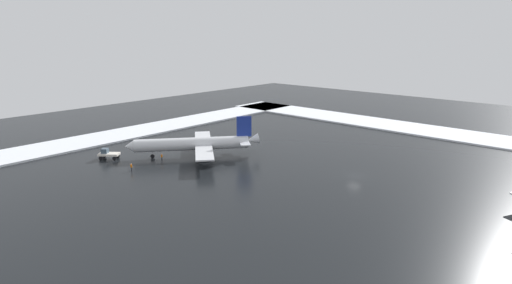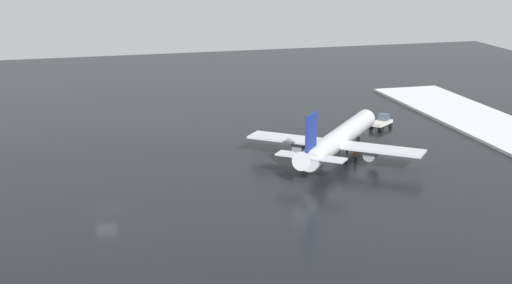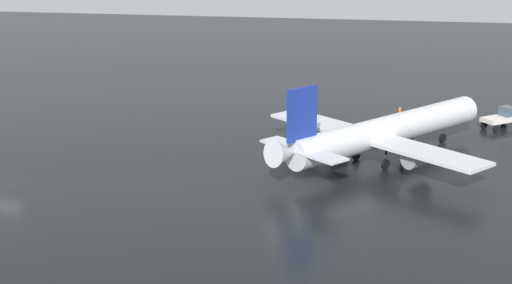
% 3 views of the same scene
% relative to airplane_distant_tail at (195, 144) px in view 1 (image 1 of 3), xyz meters
% --- Properties ---
extents(ground_plane, '(240.00, 240.00, 0.00)m').
position_rel_airplane_distant_tail_xyz_m(ground_plane, '(-34.74, -13.05, -3.09)').
color(ground_plane, black).
extents(snow_bank_far, '(152.00, 16.00, 0.47)m').
position_rel_airplane_distant_tail_xyz_m(snow_bank_far, '(-34.74, -63.05, -2.86)').
color(snow_bank_far, white).
rests_on(snow_bank_far, ground_plane).
extents(snow_bank_right, '(14.00, 116.00, 0.47)m').
position_rel_airplane_distant_tail_xyz_m(snow_bank_right, '(32.26, -13.05, -2.86)').
color(snow_bank_right, white).
rests_on(snow_bank_right, ground_plane).
extents(airplane_distant_tail, '(23.82, 26.08, 9.36)m').
position_rel_airplane_distant_tail_xyz_m(airplane_distant_tail, '(0.00, 0.00, 0.00)').
color(airplane_distant_tail, silver).
rests_on(airplane_distant_tail, ground_plane).
extents(pushback_tug, '(4.96, 4.60, 2.50)m').
position_rel_airplane_distant_tail_xyz_m(pushback_tug, '(13.59, 14.95, -1.81)').
color(pushback_tug, silver).
rests_on(pushback_tug, ground_plane).
extents(ground_crew_beside_wing, '(0.36, 0.36, 1.71)m').
position_rel_airplane_distant_tail_xyz_m(ground_crew_beside_wing, '(1.95, -1.98, -2.12)').
color(ground_crew_beside_wing, black).
rests_on(ground_crew_beside_wing, ground_plane).
extents(ground_crew_mid_apron, '(0.36, 0.36, 1.71)m').
position_rel_airplane_distant_tail_xyz_m(ground_crew_mid_apron, '(3.07, 7.49, -2.12)').
color(ground_crew_mid_apron, black).
rests_on(ground_crew_mid_apron, ground_plane).
extents(ground_crew_by_nose_gear, '(0.36, 0.36, 1.71)m').
position_rel_airplane_distant_tail_xyz_m(ground_crew_by_nose_gear, '(1.73, 16.12, -2.12)').
color(ground_crew_by_nose_gear, black).
rests_on(ground_crew_by_nose_gear, ground_plane).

